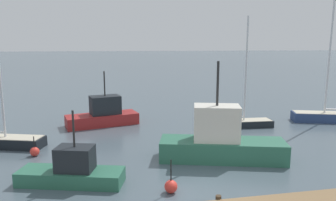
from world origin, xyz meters
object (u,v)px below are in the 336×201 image
(sailboat_3, at_px, (239,122))
(fishing_boat_1, at_px, (220,141))
(channel_buoy_2, at_px, (35,152))
(fishing_boat_3, at_px, (103,115))
(sailboat_1, at_px, (330,115))
(channel_buoy_1, at_px, (171,186))
(fishing_boat_2, at_px, (72,171))

(sailboat_3, relative_size, fishing_boat_1, 1.18)
(channel_buoy_2, bearing_deg, fishing_boat_3, 59.66)
(sailboat_1, height_order, channel_buoy_2, sailboat_1)
(sailboat_1, distance_m, fishing_boat_3, 19.86)
(channel_buoy_1, bearing_deg, sailboat_1, 32.82)
(fishing_boat_1, height_order, channel_buoy_1, fishing_boat_1)
(fishing_boat_1, distance_m, fishing_boat_3, 11.85)
(fishing_boat_1, relative_size, channel_buoy_1, 4.72)
(fishing_boat_1, bearing_deg, channel_buoy_2, 1.82)
(channel_buoy_1, bearing_deg, fishing_boat_3, 103.64)
(fishing_boat_2, relative_size, channel_buoy_2, 4.30)
(sailboat_1, distance_m, fishing_boat_1, 14.54)
(sailboat_1, relative_size, sailboat_3, 1.26)
(sailboat_1, xyz_separation_m, channel_buoy_1, (-16.46, -10.62, -0.27))
(sailboat_1, relative_size, channel_buoy_2, 9.10)
(sailboat_3, relative_size, fishing_boat_3, 1.44)
(fishing_boat_2, distance_m, fishing_boat_3, 11.49)
(channel_buoy_1, xyz_separation_m, channel_buoy_2, (-7.28, 6.33, -0.03))
(fishing_boat_1, height_order, fishing_boat_2, fishing_boat_1)
(fishing_boat_1, bearing_deg, sailboat_3, -105.62)
(fishing_boat_1, distance_m, channel_buoy_1, 5.28)
(sailboat_3, distance_m, fishing_boat_3, 11.39)
(sailboat_3, distance_m, fishing_boat_2, 15.09)
(fishing_boat_1, xyz_separation_m, fishing_boat_2, (-8.28, -1.79, -0.49))
(sailboat_1, xyz_separation_m, fishing_boat_2, (-21.04, -8.75, 0.06))
(sailboat_3, height_order, fishing_boat_2, sailboat_3)
(fishing_boat_1, bearing_deg, channel_buoy_1, 60.07)
(fishing_boat_2, height_order, fishing_boat_3, fishing_boat_3)
(sailboat_1, relative_size, fishing_boat_1, 1.49)
(fishing_boat_2, relative_size, fishing_boat_3, 0.86)
(sailboat_3, height_order, channel_buoy_1, sailboat_3)
(fishing_boat_1, bearing_deg, fishing_boat_3, -38.76)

